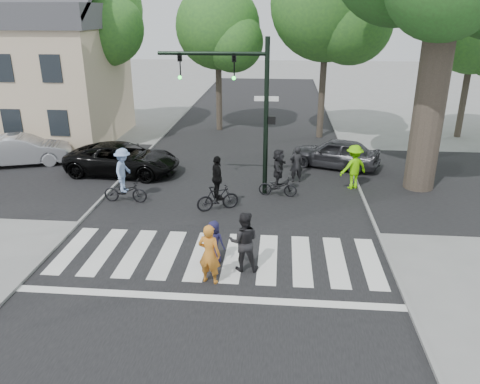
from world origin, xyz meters
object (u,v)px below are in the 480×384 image
at_px(pedestrian_adult, 244,241).
at_px(car_silver, 22,150).
at_px(pedestrian_woman, 209,254).
at_px(car_suv, 123,159).
at_px(pedestrian_child, 214,242).
at_px(car_grey, 335,153).
at_px(cyclist_mid, 218,188).
at_px(traffic_signal, 244,96).
at_px(cyclist_left, 124,179).
at_px(cyclist_right, 278,176).

distance_m(pedestrian_adult, car_silver, 14.19).
height_order(pedestrian_woman, car_suv, pedestrian_woman).
xyz_separation_m(pedestrian_child, car_grey, (4.35, 9.25, 0.04)).
bearing_deg(cyclist_mid, traffic_signal, 65.60).
xyz_separation_m(pedestrian_woman, car_silver, (-10.34, 9.47, -0.14)).
xyz_separation_m(pedestrian_child, cyclist_left, (-4.01, 4.23, 0.27)).
relative_size(pedestrian_adult, car_silver, 0.41).
distance_m(pedestrian_woman, car_grey, 11.21).
height_order(cyclist_left, car_silver, cyclist_left).
distance_m(pedestrian_woman, cyclist_right, 6.69).
bearing_deg(cyclist_mid, cyclist_left, 172.62).
distance_m(pedestrian_adult, cyclist_mid, 4.31).
height_order(cyclist_right, car_suv, cyclist_right).
bearing_deg(pedestrian_woman, pedestrian_child, -74.23).
xyz_separation_m(pedestrian_adult, cyclist_mid, (-1.29, 4.11, -0.03)).
xyz_separation_m(cyclist_left, car_silver, (-6.30, 4.13, -0.21)).
bearing_deg(car_grey, cyclist_left, -39.70).
distance_m(cyclist_left, car_grey, 9.74).
relative_size(traffic_signal, cyclist_mid, 2.91).
bearing_deg(traffic_signal, pedestrian_child, -94.15).
height_order(traffic_signal, pedestrian_adult, traffic_signal).
distance_m(cyclist_mid, car_suv, 6.00).
xyz_separation_m(cyclist_mid, car_grey, (4.75, 5.48, -0.16)).
bearing_deg(car_silver, car_suv, -118.92).
xyz_separation_m(car_silver, car_grey, (14.65, 0.88, -0.02)).
xyz_separation_m(traffic_signal, cyclist_left, (-4.41, -1.30, -2.98)).
bearing_deg(pedestrian_woman, pedestrian_adult, -124.72).
bearing_deg(cyclist_mid, car_suv, 142.10).
bearing_deg(pedestrian_child, car_grey, -98.25).
distance_m(pedestrian_child, cyclist_left, 5.83).
bearing_deg(pedestrian_child, traffic_signal, -77.22).
distance_m(pedestrian_woman, cyclist_mid, 4.89).
bearing_deg(car_suv, cyclist_mid, -123.19).
xyz_separation_m(traffic_signal, cyclist_right, (1.37, -0.17, -3.05)).
xyz_separation_m(cyclist_mid, car_silver, (-9.91, 4.60, -0.14)).
bearing_deg(pedestrian_adult, pedestrian_child, -24.60).
bearing_deg(car_grey, traffic_signal, -27.38).
bearing_deg(traffic_signal, cyclist_right, -7.00).
relative_size(cyclist_right, car_suv, 0.38).
xyz_separation_m(traffic_signal, car_silver, (-10.70, 2.84, -3.19)).
xyz_separation_m(car_suv, car_silver, (-5.17, 0.91, 0.02)).
distance_m(cyclist_right, car_grey, 4.66).
relative_size(cyclist_mid, car_silver, 0.48).
relative_size(traffic_signal, cyclist_left, 2.83).
bearing_deg(cyclist_left, car_silver, 146.71).
bearing_deg(car_grey, cyclist_right, -14.21).
bearing_deg(pedestrian_woman, cyclist_mid, -71.16).
bearing_deg(pedestrian_adult, cyclist_mid, -76.14).
relative_size(traffic_signal, car_silver, 1.39).
bearing_deg(car_suv, traffic_signal, -104.46).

